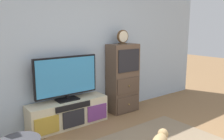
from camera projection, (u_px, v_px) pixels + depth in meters
back_wall at (75, 43)px, 4.05m from camera, size 6.40×0.12×2.70m
media_console at (69, 113)px, 3.87m from camera, size 1.35×0.38×0.44m
television at (67, 77)px, 3.78m from camera, size 1.08×0.22×0.73m
side_cabinet at (123, 78)px, 4.50m from camera, size 0.58×0.38×1.31m
desk_clock at (123, 37)px, 4.33m from camera, size 0.24×0.08×0.26m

